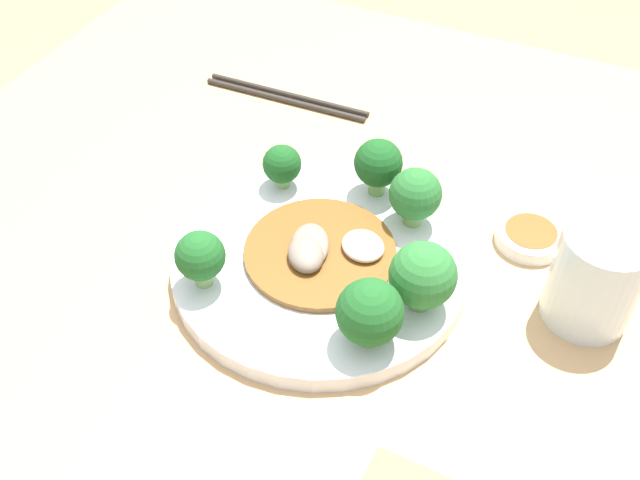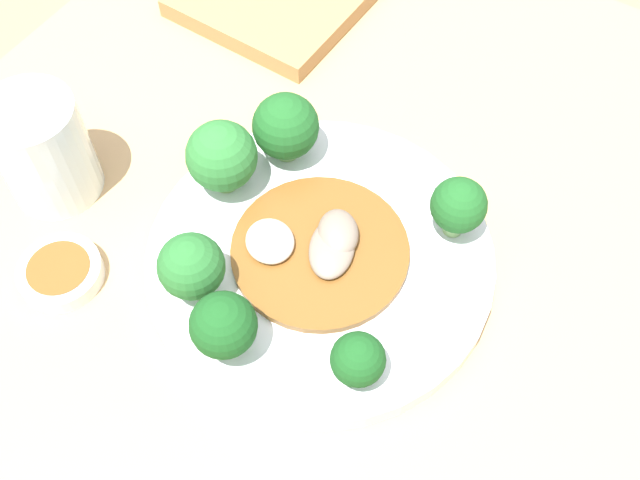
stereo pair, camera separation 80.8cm
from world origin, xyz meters
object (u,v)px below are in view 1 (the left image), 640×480
Objects in this scene: broccoli_southeast at (415,195)px; broccoli_northeast at (282,165)px; broccoli_east at (378,164)px; broccoli_south at (423,276)px; drinking_glass at (596,277)px; broccoli_northwest at (200,257)px; broccoli_southwest at (370,313)px; stirfry_center at (321,251)px; sauce_dish at (530,236)px; plate at (320,262)px; chopsticks at (286,97)px.

broccoli_southeast reaches higher than broccoli_northeast.
broccoli_northeast is 0.77× the size of broccoli_east.
broccoli_south reaches higher than broccoli_northeast.
broccoli_south is 0.15m from drinking_glass.
broccoli_northwest is at bearing 137.23° from broccoli_southeast.
drinking_glass is at bearing -103.77° from broccoli_east.
broccoli_southeast and broccoli_east have the same top height.
broccoli_southwest is 1.03× the size of broccoli_east.
stirfry_center is (-0.08, -0.08, -0.02)m from broccoli_northeast.
broccoli_southeast is 0.18m from drinking_glass.
stirfry_center is at bearing 125.33° from sauce_dish.
stirfry_center is 2.11× the size of sauce_dish.
broccoli_east reaches higher than broccoli_northeast.
broccoli_northeast is 0.83× the size of broccoli_northwest.
broccoli_northeast is at bearing 46.39° from stirfry_center.
drinking_glass is (0.05, -0.24, 0.02)m from stirfry_center.
broccoli_northwest is 0.12m from stirfry_center.
sauce_dish is (0.05, -0.25, -0.04)m from broccoli_northeast.
broccoli_east is (0.11, -0.01, 0.05)m from plate.
broccoli_northeast is 0.49× the size of drinking_glass.
stirfry_center is at bearing 173.26° from broccoli_east.
broccoli_northeast is at bearing 100.37° from sauce_dish.
broccoli_northwest is at bearing 127.85° from sauce_dish.
broccoli_southwest is 0.16m from broccoli_northwest.
stirfry_center is (-0.11, 0.01, -0.03)m from broccoli_east.
stirfry_center reaches higher than sauce_dish.
broccoli_northwest is (-0.06, 0.19, -0.00)m from broccoli_south.
broccoli_east is (0.03, 0.05, 0.00)m from broccoli_southeast.
broccoli_south reaches higher than plate.
chopsticks is at bearing 25.92° from broccoli_northeast.
plate is 4.38× the size of broccoli_southwest.
stirfry_center is (0.07, 0.08, -0.03)m from broccoli_southwest.
broccoli_northwest is (-0.08, 0.08, 0.04)m from plate.
broccoli_northwest is (-0.00, 0.16, -0.00)m from broccoli_southwest.
broccoli_south reaches higher than broccoli_southwest.
broccoli_southeast is 0.30× the size of chopsticks.
plate is 2.90× the size of drinking_glass.
broccoli_southwest is 0.95× the size of sauce_dish.
sauce_dish is at bearing -84.82° from broccoli_east.
sauce_dish is at bearing -54.67° from stirfry_center.
plate reaches higher than sauce_dish.
broccoli_southeast is at bearing 110.73° from sauce_dish.
broccoli_east is 0.22m from chopsticks.
broccoli_southwest is 0.22m from sauce_dish.
broccoli_east is at bearing -71.12° from broccoli_northeast.
chopsticks is 3.11× the size of sauce_dish.
broccoli_south is at bearing -116.75° from broccoli_northeast.
broccoli_south is 0.47× the size of stirfry_center.
broccoli_east reaches higher than broccoli_northwest.
broccoli_south reaches higher than broccoli_east.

